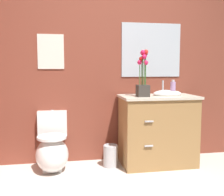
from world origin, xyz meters
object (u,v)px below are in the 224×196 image
toilet (52,150)px  wall_poster (51,52)px  vanity_cabinet (158,129)px  trash_bin (111,156)px  wall_mirror (151,50)px  flower_vase (143,79)px  soap_bottle (173,88)px

toilet → wall_poster: (0.00, 0.27, 1.17)m
vanity_cabinet → trash_bin: (-0.60, 0.01, -0.31)m
wall_mirror → flower_vase: bearing=-120.0°
toilet → trash_bin: 0.71m
vanity_cabinet → soap_bottle: soap_bottle is taller
toilet → vanity_cabinet: bearing=-1.2°
toilet → wall_mirror: size_ratio=0.86×
trash_bin → wall_mirror: size_ratio=0.34×
soap_bottle → wall_mirror: (-0.17, 0.35, 0.48)m
trash_bin → soap_bottle: bearing=-5.3°
toilet → soap_bottle: soap_bottle is taller
toilet → vanity_cabinet: vanity_cabinet is taller
trash_bin → wall_mirror: 1.47m
wall_mirror → vanity_cabinet: bearing=-89.5°
flower_vase → vanity_cabinet: bearing=22.7°
wall_mirror → soap_bottle: bearing=-64.2°
toilet → soap_bottle: 1.64m
flower_vase → wall_mirror: size_ratio=0.70×
soap_bottle → flower_vase: bearing=-174.2°
vanity_cabinet → flower_vase: size_ratio=1.90×
vanity_cabinet → trash_bin: bearing=178.6°
toilet → wall_poster: size_ratio=1.62×
soap_bottle → trash_bin: (-0.77, 0.07, -0.83)m
toilet → wall_mirror: (1.30, 0.27, 1.21)m
flower_vase → soap_bottle: bearing=5.8°
flower_vase → soap_bottle: 0.41m
wall_mirror → trash_bin: bearing=-154.9°
toilet → wall_mirror: 1.79m
flower_vase → wall_mirror: wall_mirror is taller
toilet → wall_mirror: bearing=11.6°
flower_vase → soap_bottle: (0.39, 0.04, -0.12)m
soap_bottle → wall_mirror: wall_mirror is taller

